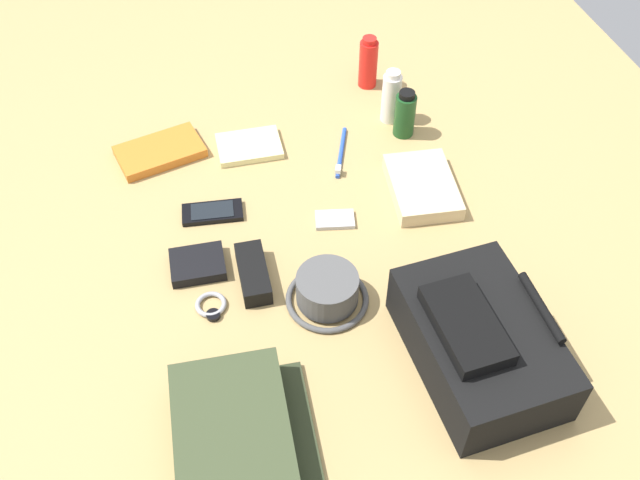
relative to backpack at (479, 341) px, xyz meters
name	(u,v)px	position (x,y,z in m)	size (l,w,h in m)	color
ground_plane	(320,256)	(-0.33, -0.20, -0.07)	(2.64, 2.02, 0.02)	tan
backpack	(479,341)	(0.00, 0.00, 0.00)	(0.34, 0.24, 0.14)	black
toiletry_pouch	(237,440)	(0.05, -0.46, -0.02)	(0.30, 0.25, 0.08)	#384228
bucket_hat	(327,291)	(-0.21, -0.22, -0.03)	(0.16, 0.16, 0.07)	#4E4E4E
sunscreen_spray	(368,63)	(-0.85, 0.07, 0.01)	(0.05, 0.05, 0.14)	red
toothpaste_tube	(391,97)	(-0.70, 0.08, 0.01)	(0.05, 0.05, 0.14)	white
shampoo_bottle	(405,114)	(-0.64, 0.10, 0.00)	(0.05, 0.05, 0.12)	#19471E
paperback_novel	(160,152)	(-0.72, -0.48, -0.05)	(0.15, 0.22, 0.02)	orange
cell_phone	(212,212)	(-0.50, -0.40, -0.05)	(0.08, 0.14, 0.01)	black
media_player	(335,220)	(-0.41, -0.15, -0.06)	(0.07, 0.09, 0.01)	#B7B7BC
wristwatch	(211,306)	(-0.25, -0.45, -0.06)	(0.07, 0.06, 0.01)	#99999E
toothbrush	(341,155)	(-0.60, -0.07, -0.05)	(0.16, 0.08, 0.02)	blue
wallet	(198,264)	(-0.36, -0.45, -0.05)	(0.09, 0.11, 0.02)	black
notepad	(249,146)	(-0.69, -0.28, -0.05)	(0.11, 0.15, 0.02)	beige
folded_towel	(422,187)	(-0.44, 0.07, -0.04)	(0.20, 0.14, 0.04)	beige
sunglasses_case	(253,273)	(-0.30, -0.35, -0.04)	(0.14, 0.06, 0.04)	black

